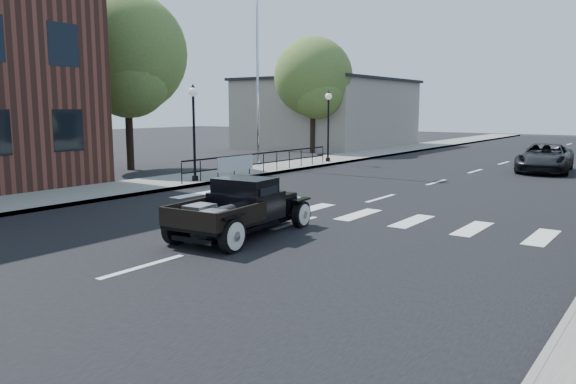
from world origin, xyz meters
The scene contains 14 objects.
ground centered at (0.00, 0.00, 0.00)m, with size 120.00×120.00×0.00m, color black.
road centered at (0.00, 15.00, 0.01)m, with size 14.00×80.00×0.02m, color black.
road_markings centered at (0.00, 10.00, 0.00)m, with size 12.00×60.00×0.06m, color silver, non-canonical shape.
sidewalk_left centered at (-8.50, 15.00, 0.07)m, with size 3.00×80.00×0.15m, color gray.
low_building_left centered at (-15.00, 28.00, 2.50)m, with size 10.00×12.00×5.00m, color #A99F8E.
railing centered at (-7.30, 10.00, 0.65)m, with size 0.08×10.00×1.00m, color black, non-canonical shape.
banner centered at (-7.22, 8.00, 0.45)m, with size 0.04×2.20×0.60m, color silver, non-canonical shape.
lamp_post_b centered at (-7.60, 6.00, 2.03)m, with size 0.36×0.36×3.76m, color black, non-canonical shape.
lamp_post_c centered at (-7.60, 16.00, 2.03)m, with size 0.36×0.36×3.76m, color black, non-canonical shape.
flagpole centered at (-9.20, 12.00, 6.09)m, with size 0.12×0.12×11.88m, color silver.
big_tree_near centered at (-14.00, 8.00, 4.23)m, with size 5.76×5.76×8.46m, color #516A2D, non-canonical shape.
big_tree_far centered at (-12.50, 22.00, 3.84)m, with size 5.22×5.22×7.67m, color #516A2D, non-canonical shape.
hotrod_pickup centered at (-0.20, 0.10, 0.70)m, with size 1.88×4.03×1.40m, color black, non-canonical shape.
second_car centered at (2.72, 18.63, 0.67)m, with size 2.24×4.85×1.35m, color black.
Camera 1 is at (8.21, -9.74, 2.98)m, focal length 35.00 mm.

